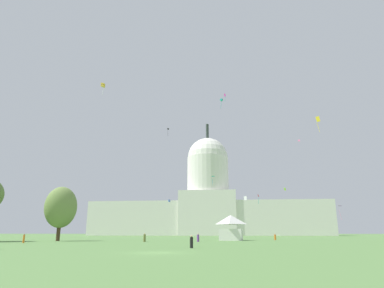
% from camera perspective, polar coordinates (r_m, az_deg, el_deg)
% --- Properties ---
extents(ground_plane, '(800.00, 800.00, 0.00)m').
position_cam_1_polar(ground_plane, '(31.54, -5.95, -17.97)').
color(ground_plane, '#567F42').
extents(capitol_building, '(139.24, 27.42, 68.44)m').
position_cam_1_polar(capitol_building, '(203.42, 2.78, -10.27)').
color(capitol_building, silver).
rests_on(capitol_building, ground_plane).
extents(event_tent, '(5.69, 6.68, 5.59)m').
position_cam_1_polar(event_tent, '(78.57, 6.67, -13.97)').
color(event_tent, white).
rests_on(event_tent, ground_plane).
extents(tree_west_far, '(8.70, 8.60, 11.37)m').
position_cam_1_polar(tree_west_far, '(78.21, -21.47, -10.01)').
color(tree_west_far, '#42301E').
rests_on(tree_west_far, ground_plane).
extents(person_olive_near_tent, '(0.46, 0.46, 1.59)m').
position_cam_1_polar(person_olive_near_tent, '(67.36, -8.10, -15.59)').
color(person_olive_near_tent, olive).
rests_on(person_olive_near_tent, ground_plane).
extents(person_black_back_left, '(0.52, 0.52, 1.47)m').
position_cam_1_polar(person_black_back_left, '(40.26, -0.09, -16.40)').
color(person_black_back_left, black).
rests_on(person_black_back_left, ground_plane).
extents(person_orange_edge_west, '(0.37, 0.37, 1.53)m').
position_cam_1_polar(person_orange_edge_west, '(66.24, -26.76, -14.22)').
color(person_orange_edge_west, orange).
rests_on(person_orange_edge_west, ground_plane).
extents(person_orange_mid_right, '(0.65, 0.65, 1.49)m').
position_cam_1_polar(person_orange_mid_right, '(84.87, 13.99, -15.16)').
color(person_orange_mid_right, orange).
rests_on(person_orange_mid_right, ground_plane).
extents(person_purple_front_left, '(0.57, 0.57, 1.56)m').
position_cam_1_polar(person_purple_front_left, '(66.76, 1.04, -15.75)').
color(person_purple_front_left, '#703D93').
rests_on(person_purple_front_left, ground_plane).
extents(kite_gold_high, '(0.90, 0.84, 3.04)m').
position_cam_1_polar(kite_gold_high, '(82.97, -14.94, 9.66)').
color(kite_gold_high, gold).
extents(kite_black_high, '(0.97, 0.98, 4.09)m').
position_cam_1_polar(kite_black_high, '(164.17, -4.10, 2.55)').
color(kite_black_high, black).
extents(kite_yellow_mid, '(0.93, 0.45, 3.99)m').
position_cam_1_polar(kite_yellow_mid, '(82.38, 20.69, 3.78)').
color(kite_yellow_mid, yellow).
extents(kite_blue_low, '(1.32, 1.34, 1.12)m').
position_cam_1_polar(kite_blue_low, '(172.89, -3.90, -9.63)').
color(kite_blue_low, blue).
extents(kite_cyan_mid, '(1.39, 1.29, 3.24)m').
position_cam_1_polar(kite_cyan_mid, '(124.32, 3.48, -5.70)').
color(kite_cyan_mid, '#33BCDB').
extents(kite_magenta_high, '(0.69, 0.71, 3.21)m').
position_cam_1_polar(kite_magenta_high, '(126.25, 5.63, 8.20)').
color(kite_magenta_high, '#D1339E').
extents(kite_lime_low, '(0.48, 1.03, 0.85)m').
position_cam_1_polar(kite_lime_low, '(87.96, 15.57, -7.43)').
color(kite_lime_low, '#8CD133').
extents(kite_white_low, '(0.83, 0.51, 1.19)m').
position_cam_1_polar(kite_white_low, '(97.62, 9.09, -9.11)').
color(kite_white_low, white).
extents(kite_turquoise_high, '(0.89, 0.89, 3.14)m').
position_cam_1_polar(kite_turquoise_high, '(107.25, 5.04, 7.48)').
color(kite_turquoise_high, teal).
extents(kite_pink_high, '(0.86, 0.31, 0.82)m').
position_cam_1_polar(kite_pink_high, '(134.14, 17.79, 0.57)').
color(kite_pink_high, pink).
extents(kite_violet_low, '(1.13, 1.61, 4.02)m').
position_cam_1_polar(kite_violet_low, '(110.91, 23.68, -9.90)').
color(kite_violet_low, purple).
extents(kite_red_low, '(0.45, 0.72, 3.05)m').
position_cam_1_polar(kite_red_low, '(112.25, 11.25, -8.81)').
color(kite_red_low, red).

